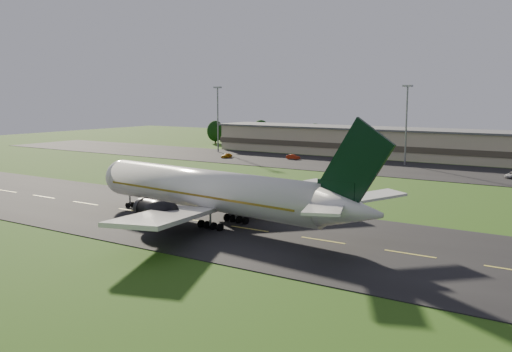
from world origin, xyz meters
The scene contains 9 objects.
ground centered at (0.00, 0.00, 0.00)m, with size 360.00×360.00×0.00m, color #294B12.
taxiway centered at (0.00, 0.00, 0.05)m, with size 220.00×30.00×0.10m, color black.
apron centered at (0.00, 72.00, 0.05)m, with size 260.00×30.00×0.10m, color black.
airliner centered at (4.75, -0.09, 4.66)m, with size 51.23×41.94×15.57m.
terminal centered at (6.40, 96.18, 3.99)m, with size 145.00×16.00×8.40m.
light_mast_west centered at (-55.00, 80.00, 12.74)m, with size 2.40×1.20×20.35m.
light_mast_centre centered at (5.00, 80.00, 12.74)m, with size 2.40×1.20×20.35m.
service_vehicle_a centered at (-42.92, 68.05, 0.75)m, with size 1.54×3.83×1.31m, color #C0850B.
service_vehicle_b centered at (-25.19, 75.19, 0.75)m, with size 1.38×3.96×1.30m, color #9B200A.
Camera 1 is at (52.95, -62.05, 18.11)m, focal length 40.00 mm.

